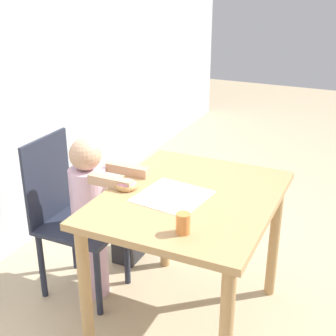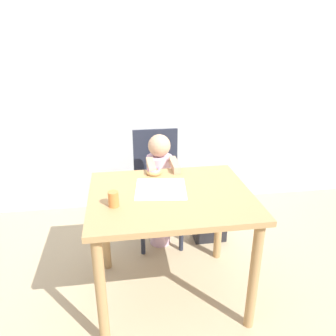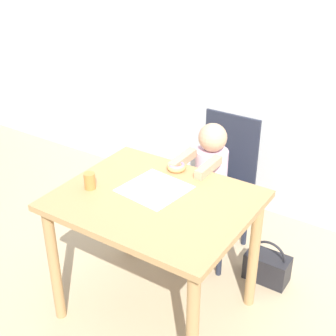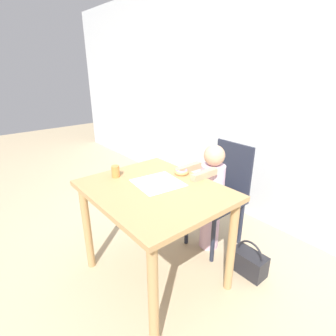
{
  "view_description": "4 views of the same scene",
  "coord_description": "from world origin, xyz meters",
  "px_view_note": "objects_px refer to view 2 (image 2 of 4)",
  "views": [
    {
      "loc": [
        -1.9,
        -0.76,
        1.78
      ],
      "look_at": [
        0.0,
        0.12,
        0.9
      ],
      "focal_mm": 50.0,
      "sensor_mm": 36.0,
      "label": 1
    },
    {
      "loc": [
        -0.29,
        -1.78,
        1.68
      ],
      "look_at": [
        0.0,
        0.12,
        0.9
      ],
      "focal_mm": 35.0,
      "sensor_mm": 36.0,
      "label": 2
    },
    {
      "loc": [
        1.17,
        -1.68,
        2.05
      ],
      "look_at": [
        0.0,
        0.12,
        0.9
      ],
      "focal_mm": 50.0,
      "sensor_mm": 36.0,
      "label": 3
    },
    {
      "loc": [
        1.32,
        -0.97,
        1.57
      ],
      "look_at": [
        0.0,
        0.12,
        0.9
      ],
      "focal_mm": 28.0,
      "sensor_mm": 36.0,
      "label": 4
    }
  ],
  "objects_px": {
    "handbag": "(209,229)",
    "cup": "(114,199)",
    "chair": "(158,187)",
    "donut": "(154,171)",
    "child_figure": "(160,189)"
  },
  "relations": [
    {
      "from": "child_figure",
      "to": "chair",
      "type": "bearing_deg",
      "value": 90.0
    },
    {
      "from": "child_figure",
      "to": "cup",
      "type": "height_order",
      "value": "child_figure"
    },
    {
      "from": "chair",
      "to": "donut",
      "type": "height_order",
      "value": "chair"
    },
    {
      "from": "chair",
      "to": "cup",
      "type": "xyz_separation_m",
      "value": [
        -0.35,
        -0.85,
        0.35
      ]
    },
    {
      "from": "chair",
      "to": "handbag",
      "type": "bearing_deg",
      "value": -18.0
    },
    {
      "from": "chair",
      "to": "donut",
      "type": "relative_size",
      "value": 8.53
    },
    {
      "from": "child_figure",
      "to": "donut",
      "type": "bearing_deg",
      "value": -105.0
    },
    {
      "from": "donut",
      "to": "handbag",
      "type": "bearing_deg",
      "value": 28.59
    },
    {
      "from": "handbag",
      "to": "cup",
      "type": "bearing_deg",
      "value": -138.15
    },
    {
      "from": "donut",
      "to": "handbag",
      "type": "height_order",
      "value": "donut"
    },
    {
      "from": "chair",
      "to": "child_figure",
      "type": "bearing_deg",
      "value": -90.0
    },
    {
      "from": "handbag",
      "to": "cup",
      "type": "relative_size",
      "value": 3.27
    },
    {
      "from": "child_figure",
      "to": "donut",
      "type": "relative_size",
      "value": 8.81
    },
    {
      "from": "cup",
      "to": "handbag",
      "type": "bearing_deg",
      "value": 41.85
    },
    {
      "from": "child_figure",
      "to": "cup",
      "type": "bearing_deg",
      "value": -116.39
    }
  ]
}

